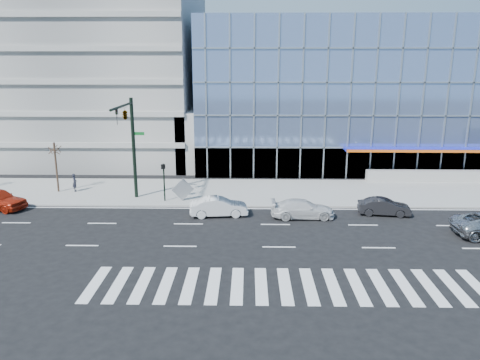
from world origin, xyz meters
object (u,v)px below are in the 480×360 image
(pedestrian, at_px, (75,182))
(tilted_panel, at_px, (183,189))
(dark_sedan, at_px, (384,207))
(street_tree_near, at_px, (54,149))
(ped_signal_post, at_px, (164,176))
(traffic_signal, at_px, (128,126))
(white_suv, at_px, (303,209))
(white_sedan, at_px, (219,207))

(pedestrian, bearing_deg, tilted_panel, -128.06)
(dark_sedan, bearing_deg, street_tree_near, 85.67)
(ped_signal_post, xyz_separation_m, pedestrian, (-8.09, 2.64, -1.22))
(traffic_signal, xyz_separation_m, ped_signal_post, (2.50, 0.37, -4.02))
(white_suv, bearing_deg, street_tree_near, 71.90)
(street_tree_near, distance_m, white_sedan, 15.42)
(white_suv, xyz_separation_m, pedestrian, (-18.61, 6.07, 0.26))
(traffic_signal, distance_m, white_sedan, 9.30)
(white_suv, xyz_separation_m, dark_sedan, (6.00, 0.73, -0.04))
(dark_sedan, bearing_deg, traffic_signal, 90.12)
(ped_signal_post, relative_size, dark_sedan, 0.81)
(traffic_signal, xyz_separation_m, street_tree_near, (-7.00, 2.93, -2.39))
(pedestrian, bearing_deg, traffic_signal, -141.36)
(tilted_panel, bearing_deg, pedestrian, 142.39)
(pedestrian, distance_m, tilted_panel, 9.88)
(street_tree_near, xyz_separation_m, pedestrian, (1.41, 0.08, -2.86))
(white_sedan, bearing_deg, dark_sedan, -94.31)
(traffic_signal, relative_size, pedestrian, 5.21)
(dark_sedan, distance_m, tilted_panel, 15.33)
(traffic_signal, bearing_deg, ped_signal_post, 8.52)
(traffic_signal, height_order, tilted_panel, traffic_signal)
(pedestrian, bearing_deg, ped_signal_post, -131.12)
(dark_sedan, relative_size, tilted_panel, 2.87)
(white_sedan, xyz_separation_m, dark_sedan, (12.03, 0.44, -0.07))
(tilted_panel, bearing_deg, street_tree_near, 144.66)
(white_sedan, distance_m, tilted_panel, 4.45)
(street_tree_near, height_order, tilted_panel, street_tree_near)
(white_sedan, height_order, pedestrian, pedestrian)
(ped_signal_post, distance_m, tilted_panel, 1.80)
(street_tree_near, relative_size, dark_sedan, 1.14)
(traffic_signal, xyz_separation_m, white_sedan, (6.98, -2.77, -5.48))
(street_tree_near, bearing_deg, white_sedan, -22.17)
(street_tree_near, xyz_separation_m, white_suv, (20.02, -5.99, -3.12))
(tilted_panel, bearing_deg, white_suv, -43.80)
(ped_signal_post, xyz_separation_m, street_tree_near, (-9.50, 2.56, 1.64))
(pedestrian, bearing_deg, street_tree_near, 70.34)
(traffic_signal, bearing_deg, dark_sedan, -6.98)
(street_tree_near, distance_m, white_suv, 21.13)
(white_sedan, height_order, dark_sedan, white_sedan)
(street_tree_near, bearing_deg, dark_sedan, -11.43)
(white_suv, bearing_deg, pedestrian, 70.49)
(white_suv, relative_size, tilted_panel, 3.48)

